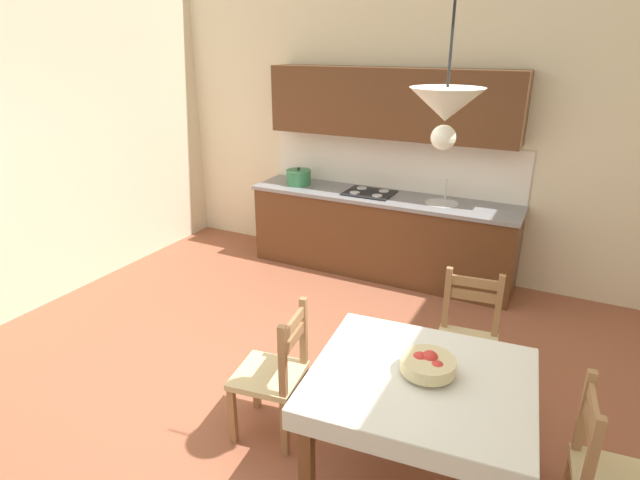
# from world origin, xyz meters

# --- Properties ---
(ground_plane) EXTENTS (6.39, 6.15, 0.10)m
(ground_plane) POSITION_xyz_m (0.00, 0.00, -0.05)
(ground_plane) COLOR #99563D
(wall_back) EXTENTS (6.39, 0.12, 4.21)m
(wall_back) POSITION_xyz_m (0.00, 2.84, 2.11)
(wall_back) COLOR beige
(wall_back) RESTS_ON ground_plane
(kitchen_cabinetry) EXTENTS (2.91, 0.63, 2.20)m
(kitchen_cabinetry) POSITION_xyz_m (-0.22, 2.50, 0.86)
(kitchen_cabinetry) COLOR #56331C
(kitchen_cabinetry) RESTS_ON ground_plane
(dining_table) EXTENTS (1.28, 1.15, 0.75)m
(dining_table) POSITION_xyz_m (1.05, -0.26, 0.62)
(dining_table) COLOR brown
(dining_table) RESTS_ON ground_plane
(dining_chair_kitchen_side) EXTENTS (0.46, 0.46, 0.93)m
(dining_chair_kitchen_side) POSITION_xyz_m (1.11, 0.72, 0.44)
(dining_chair_kitchen_side) COLOR #D1BC89
(dining_chair_kitchen_side) RESTS_ON ground_plane
(dining_chair_tv_side) EXTENTS (0.48, 0.48, 0.93)m
(dining_chair_tv_side) POSITION_xyz_m (0.09, -0.25, 0.44)
(dining_chair_tv_side) COLOR #D1BC89
(dining_chair_tv_side) RESTS_ON ground_plane
(fruit_bowl) EXTENTS (0.30, 0.30, 0.12)m
(fruit_bowl) POSITION_xyz_m (1.07, -0.22, 0.81)
(fruit_bowl) COLOR beige
(fruit_bowl) RESTS_ON dining_table
(pendant_lamp) EXTENTS (0.32, 0.32, 0.81)m
(pendant_lamp) POSITION_xyz_m (1.07, -0.35, 2.19)
(pendant_lamp) COLOR black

